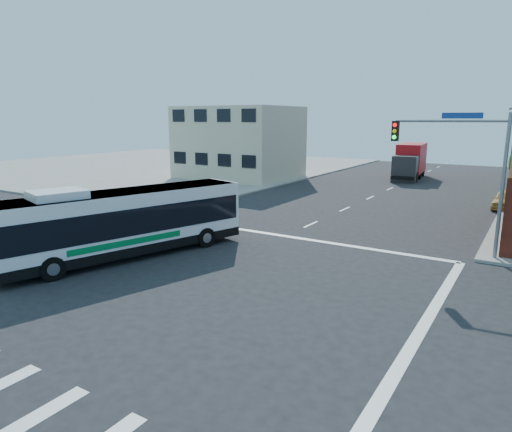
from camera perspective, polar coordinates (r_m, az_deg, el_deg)
The scene contains 7 objects.
ground at distance 19.20m, azimuth -10.15°, elevation -8.59°, with size 120.00×120.00×0.00m, color black.
sidewalk_nw at distance 67.80m, azimuth -12.43°, elevation 6.21°, with size 50.00×50.00×0.15m, color gray.
building_west at distance 52.22m, azimuth -2.12°, elevation 9.12°, with size 12.06×10.06×8.00m.
signal_mast_ne at distance 24.10m, azimuth 24.65°, elevation 6.87°, with size 7.91×1.13×8.07m.
transit_bus at distance 23.23m, azimuth -16.12°, elevation -0.67°, with size 6.06×12.49×3.63m.
box_truck at distance 54.68m, azimuth 18.66°, elevation 6.41°, with size 3.29×8.84×3.89m.
parked_car at distance 39.34m, azimuth 28.77°, elevation 1.81°, with size 1.67×4.14×1.41m, color gold.
Camera 1 is at (12.19, -13.22, 6.73)m, focal length 32.00 mm.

